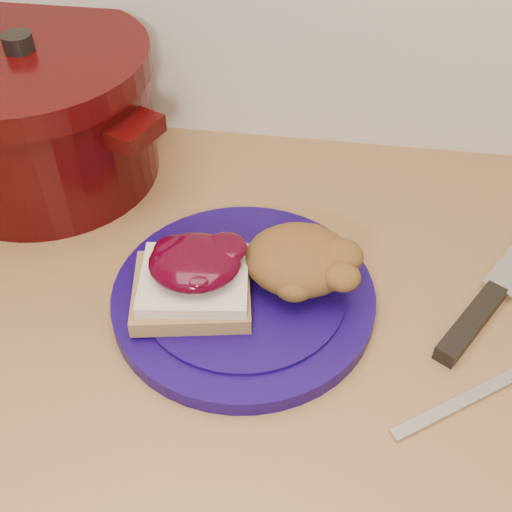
# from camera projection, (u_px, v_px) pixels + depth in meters

# --- Properties ---
(base_cabinet) EXTENTS (4.00, 0.60, 0.86)m
(base_cabinet) POSITION_uv_depth(u_px,v_px,m) (243.00, 497.00, 1.00)
(base_cabinet) COLOR beige
(base_cabinet) RESTS_ON floor
(plate) EXTENTS (0.29, 0.29, 0.02)m
(plate) POSITION_uv_depth(u_px,v_px,m) (244.00, 297.00, 0.66)
(plate) COLOR #120547
(plate) RESTS_ON wood_countertop
(sandwich) EXTENTS (0.13, 0.12, 0.06)m
(sandwich) POSITION_uv_depth(u_px,v_px,m) (193.00, 278.00, 0.63)
(sandwich) COLOR olive
(sandwich) RESTS_ON plate
(stuffing_mound) EXTENTS (0.12, 0.10, 0.05)m
(stuffing_mound) POSITION_uv_depth(u_px,v_px,m) (299.00, 259.00, 0.64)
(stuffing_mound) COLOR brown
(stuffing_mound) RESTS_ON plate
(chef_knife) EXTENTS (0.18, 0.27, 0.02)m
(chef_knife) POSITION_uv_depth(u_px,v_px,m) (490.00, 299.00, 0.66)
(chef_knife) COLOR black
(chef_knife) RESTS_ON wood_countertop
(butter_knife) EXTENTS (0.13, 0.10, 0.00)m
(butter_knife) POSITION_uv_depth(u_px,v_px,m) (464.00, 400.00, 0.58)
(butter_knife) COLOR silver
(butter_knife) RESTS_ON wood_countertop
(dutch_oven) EXTENTS (0.37, 0.37, 0.18)m
(dutch_oven) POSITION_uv_depth(u_px,v_px,m) (37.00, 114.00, 0.77)
(dutch_oven) COLOR #300404
(dutch_oven) RESTS_ON wood_countertop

